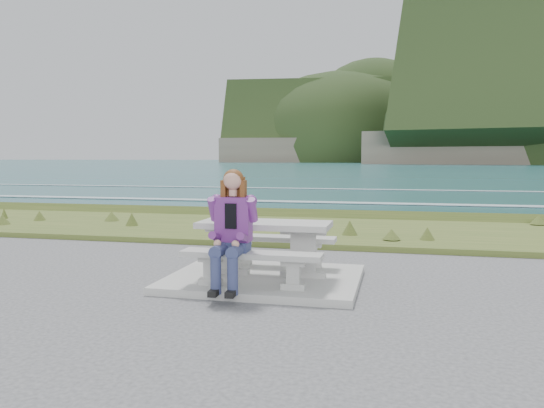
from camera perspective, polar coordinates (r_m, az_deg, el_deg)
name	(u,v)px	position (r m, az deg, el deg)	size (l,w,h in m)	color
concrete_slab	(265,279)	(7.42, -0.79, -8.05)	(2.60, 2.10, 0.10)	#A2A19C
picnic_table	(265,234)	(7.31, -0.80, -3.21)	(1.80, 0.75, 0.75)	#A2A19C
bench_landward	(251,260)	(6.68, -2.27, -6.02)	(1.80, 0.35, 0.45)	#A2A19C
bench_seaward	(276,243)	(8.02, 0.43, -4.16)	(1.80, 0.35, 0.45)	#A2A19C
grass_verge	(318,233)	(12.26, 4.94, -3.11)	(160.00, 4.50, 0.22)	#36541F
shore_drop	(333,219)	(15.12, 6.55, -1.59)	(160.00, 0.80, 2.20)	brown
ocean	(367,216)	(32.34, 10.15, -1.23)	(1600.00, 1600.00, 0.09)	#20565C
seated_woman	(230,245)	(6.58, -4.51, -4.47)	(0.45, 0.77, 1.49)	navy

